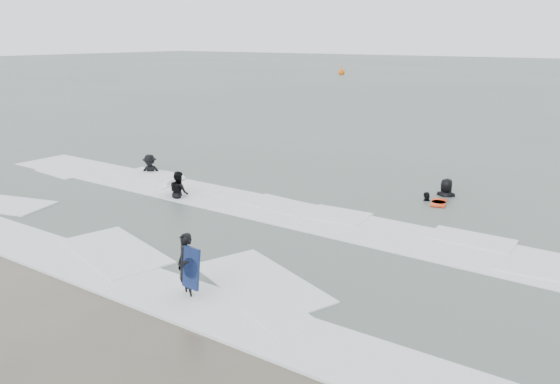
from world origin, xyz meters
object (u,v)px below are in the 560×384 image
Objects in this scene: surfer_breaker at (150,174)px; surfer_right_near at (427,202)px; surfer_right_far at (446,197)px; buoy at (342,72)px; surfer_centre at (187,297)px; surfer_wading at (179,199)px.

surfer_breaker is 11.93m from surfer_right_near.
buoy is at bearing -69.00° from surfer_right_far.
buoy is at bearing 134.47° from surfer_centre.
surfer_breaker reaches higher than surfer_right_near.
surfer_wading is 0.98× the size of buoy.
surfer_breaker reaches higher than surfer_centre.
surfer_right_near is at bearing -127.43° from surfer_wading.
surfer_breaker is (-3.88, 2.08, 0.00)m from surfer_wading.
buoy is (-28.07, 63.61, 0.42)m from surfer_wading.
surfer_centre is 77.09m from buoy.
buoy is (-24.19, 61.53, 0.42)m from surfer_breaker.
surfer_centre is at bearing 156.25° from surfer_wading.
surfer_wading is at bearing -66.19° from buoy.
surfer_right_far reaches higher than surfer_right_near.
buoy is (-35.77, 58.67, 0.42)m from surfer_right_near.
surfer_wading reaches higher than surfer_centre.
surfer_right_near is at bearing 58.36° from surfer_right_far.
surfer_right_far is (11.95, 3.85, 0.00)m from surfer_breaker.
surfer_centre is 8.12m from surfer_wading.
buoy is at bearing -46.29° from surfer_wading.
surfer_wading is at bearing 154.70° from surfer_centre.
buoy reaches higher than surfer_wading.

